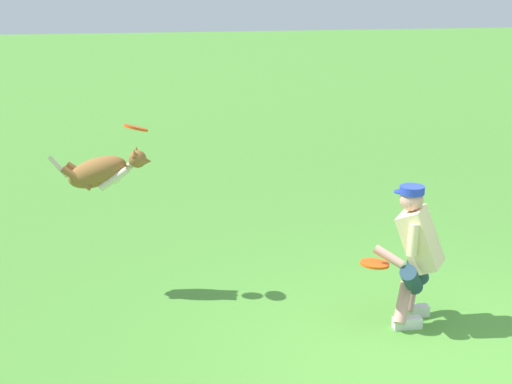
{
  "coord_description": "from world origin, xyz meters",
  "views": [
    {
      "loc": [
        2.39,
        5.5,
        3.23
      ],
      "look_at": [
        1.34,
        -1.4,
        1.14
      ],
      "focal_mm": 55.53,
      "sensor_mm": 36.0,
      "label": 1
    }
  ],
  "objects": [
    {
      "name": "frisbee_held",
      "position": [
        0.36,
        -0.81,
        0.61
      ],
      "size": [
        0.32,
        0.32,
        0.05
      ],
      "primitive_type": "cylinder",
      "rotation": [
        -0.08,
        -0.02,
        1.87
      ],
      "color": "#EA4C0E",
      "rests_on": "person"
    },
    {
      "name": "ground_plane",
      "position": [
        0.0,
        0.0,
        0.0
      ],
      "size": [
        60.0,
        60.0,
        0.0
      ],
      "primitive_type": "plane",
      "color": "#4C8C34"
    },
    {
      "name": "dog",
      "position": [
        2.75,
        -2.02,
        1.23
      ],
      "size": [
        1.01,
        0.4,
        0.47
      ],
      "rotation": [
        0.0,
        0.0,
        2.95
      ],
      "color": "olive"
    },
    {
      "name": "frisbee_flying",
      "position": [
        2.41,
        -1.98,
        1.66
      ],
      "size": [
        0.29,
        0.3,
        0.12
      ],
      "primitive_type": "cylinder",
      "rotation": [
        0.2,
        0.21,
        4.41
      ],
      "color": "#E5480E"
    },
    {
      "name": "person",
      "position": [
        -0.02,
        -0.84,
        0.7
      ],
      "size": [
        0.71,
        0.62,
        1.29
      ],
      "rotation": [
        0.0,
        0.0,
        -0.58
      ],
      "color": "silver",
      "rests_on": "ground_plane"
    }
  ]
}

